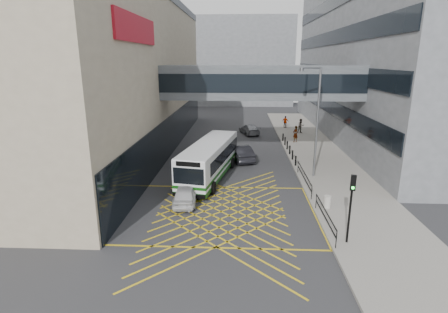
# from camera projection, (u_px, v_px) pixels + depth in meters

# --- Properties ---
(ground) EXTENTS (120.00, 120.00, 0.00)m
(ground) POSITION_uv_depth(u_px,v_px,m) (221.00, 212.00, 22.59)
(ground) COLOR #333335
(building_whsmith) EXTENTS (24.17, 42.00, 16.00)m
(building_whsmith) POSITION_uv_depth(u_px,v_px,m) (59.00, 74.00, 36.66)
(building_whsmith) COLOR tan
(building_whsmith) RESTS_ON ground
(building_right) EXTENTS (24.09, 44.00, 20.00)m
(building_right) POSITION_uv_depth(u_px,v_px,m) (431.00, 55.00, 41.89)
(building_right) COLOR slate
(building_right) RESTS_ON ground
(building_far) EXTENTS (28.00, 16.00, 18.00)m
(building_far) POSITION_uv_depth(u_px,v_px,m) (227.00, 62.00, 77.99)
(building_far) COLOR slate
(building_far) RESTS_ON ground
(skybridge) EXTENTS (20.00, 4.10, 3.00)m
(skybridge) POSITION_uv_depth(u_px,v_px,m) (261.00, 82.00, 31.98)
(skybridge) COLOR #50555A
(skybridge) RESTS_ON ground
(pavement) EXTENTS (6.00, 54.00, 0.16)m
(pavement) POSITION_uv_depth(u_px,v_px,m) (315.00, 153.00, 36.59)
(pavement) COLOR gray
(pavement) RESTS_ON ground
(box_junction) EXTENTS (12.00, 9.00, 0.01)m
(box_junction) POSITION_uv_depth(u_px,v_px,m) (221.00, 212.00, 22.59)
(box_junction) COLOR gold
(box_junction) RESTS_ON ground
(bus) EXTENTS (4.39, 10.88, 2.98)m
(bus) POSITION_uv_depth(u_px,v_px,m) (210.00, 159.00, 28.74)
(bus) COLOR white
(bus) RESTS_ON ground
(car_white) EXTENTS (1.90, 4.24, 1.32)m
(car_white) POSITION_uv_depth(u_px,v_px,m) (186.00, 194.00, 23.78)
(car_white) COLOR silver
(car_white) RESTS_ON ground
(car_dark) EXTENTS (3.28, 5.27, 1.54)m
(car_dark) POSITION_uv_depth(u_px,v_px,m) (240.00, 153.00, 33.86)
(car_dark) COLOR black
(car_dark) RESTS_ON ground
(car_silver) EXTENTS (3.02, 4.70, 1.36)m
(car_silver) POSITION_uv_depth(u_px,v_px,m) (249.00, 129.00, 45.86)
(car_silver) COLOR gray
(car_silver) RESTS_ON ground
(traffic_light) EXTENTS (0.30, 0.45, 3.81)m
(traffic_light) POSITION_uv_depth(u_px,v_px,m) (351.00, 199.00, 17.77)
(traffic_light) COLOR black
(traffic_light) RESTS_ON pavement
(street_lamp) EXTENTS (1.91, 1.02, 8.76)m
(street_lamp) POSITION_uv_depth(u_px,v_px,m) (315.00, 116.00, 27.63)
(street_lamp) COLOR slate
(street_lamp) RESTS_ON pavement
(litter_bin) EXTENTS (0.47, 0.47, 0.82)m
(litter_bin) POSITION_uv_depth(u_px,v_px,m) (327.00, 202.00, 22.72)
(litter_bin) COLOR #ADA89E
(litter_bin) RESTS_ON pavement
(kerb_railings) EXTENTS (0.05, 12.54, 1.00)m
(kerb_railings) POSITION_uv_depth(u_px,v_px,m) (312.00, 191.00, 23.78)
(kerb_railings) COLOR black
(kerb_railings) RESTS_ON pavement
(bollards) EXTENTS (0.14, 10.14, 0.90)m
(bollards) POSITION_uv_depth(u_px,v_px,m) (288.00, 147.00, 36.57)
(bollards) COLOR black
(bollards) RESTS_ON pavement
(pedestrian_a) EXTENTS (0.93, 0.88, 1.90)m
(pedestrian_a) POSITION_uv_depth(u_px,v_px,m) (295.00, 134.00, 40.73)
(pedestrian_a) COLOR gray
(pedestrian_a) RESTS_ON pavement
(pedestrian_b) EXTENTS (1.04, 0.87, 1.85)m
(pedestrian_b) POSITION_uv_depth(u_px,v_px,m) (301.00, 126.00, 45.69)
(pedestrian_b) COLOR gray
(pedestrian_b) RESTS_ON pavement
(pedestrian_c) EXTENTS (1.08, 0.79, 1.66)m
(pedestrian_c) POSITION_uv_depth(u_px,v_px,m) (285.00, 122.00, 49.25)
(pedestrian_c) COLOR gray
(pedestrian_c) RESTS_ON pavement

